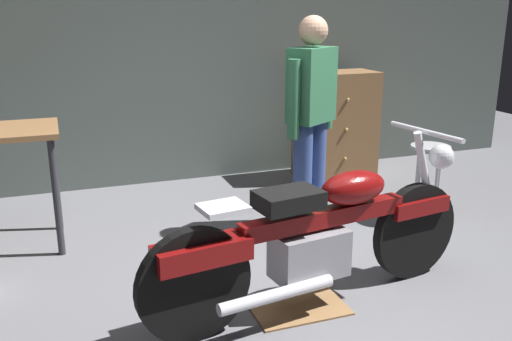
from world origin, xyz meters
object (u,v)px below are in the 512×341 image
at_px(motorcycle, 320,234).
at_px(wooden_dresser, 336,125).
at_px(person_standing, 311,116).
at_px(shop_stool, 429,162).

distance_m(motorcycle, wooden_dresser, 2.69).
bearing_deg(person_standing, motorcycle, 35.61).
relative_size(motorcycle, shop_stool, 3.40).
bearing_deg(wooden_dresser, person_standing, -125.59).
xyz_separation_m(person_standing, shop_stool, (1.02, -0.15, -0.43)).
xyz_separation_m(motorcycle, person_standing, (0.45, 1.11, 0.48)).
height_order(shop_stool, wooden_dresser, wooden_dresser).
bearing_deg(wooden_dresser, shop_stool, -84.17).
height_order(motorcycle, person_standing, person_standing).
relative_size(motorcycle, wooden_dresser, 1.98).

